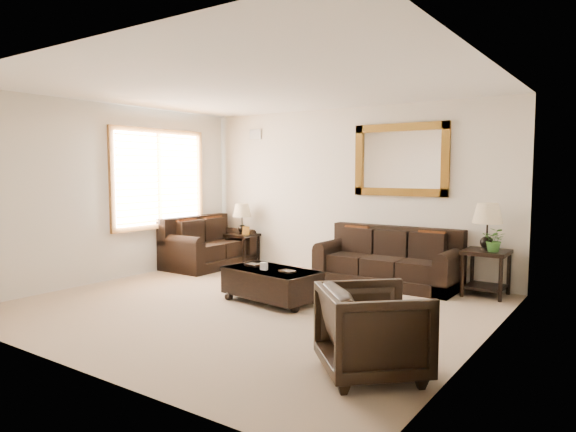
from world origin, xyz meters
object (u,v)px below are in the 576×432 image
Objects in this scene: end_table_left at (242,225)px; coffee_table at (271,282)px; armchair at (373,327)px; loveseat at (207,248)px; sofa at (389,264)px; end_table_right at (487,236)px.

end_table_left is 0.81× the size of coffee_table.
loveseat is at bearing 14.81° from armchair.
end_table_right reaches higher than sofa.
loveseat reaches higher than sofa.
loveseat is 0.78m from end_table_left.
armchair is (1.29, -3.28, 0.10)m from sofa.
end_table_right is (4.60, 0.57, 0.49)m from loveseat.
end_table_right is at bearing -0.49° from end_table_left.
end_table_left is (0.32, 0.60, 0.39)m from loveseat.
end_table_left is at bearing -27.91° from loveseat.
coffee_table is 2.56m from armchair.
loveseat is at bearing -117.91° from end_table_left.
end_table_left reaches higher than armchair.
end_table_left is 1.33× the size of armchair.
end_table_left is 0.87× the size of end_table_right.
end_table_left is at bearing 146.17° from coffee_table.
loveseat is 5.32m from armchair.
loveseat is 1.25× the size of end_table_right.
end_table_right is 2.95m from coffee_table.
armchair is (4.52, -2.79, 0.09)m from loveseat.
end_table_right is at bearing 3.51° from sofa.
loveseat is at bearing -171.53° from sofa.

